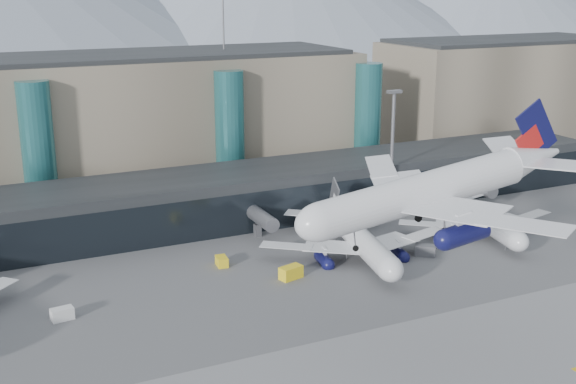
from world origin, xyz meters
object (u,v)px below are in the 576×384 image
object	(u,v)px
veh_a	(62,314)
veh_c	(425,250)
veh_g	(322,232)
veh_h	(291,272)
jet_parked_mid	(356,229)
veh_d	(430,207)
veh_b	(222,261)
jet_parked_right	(477,210)
lightmast_mid	(392,146)
hero_jet	(448,176)

from	to	relation	value
veh_a	veh_c	bearing A→B (deg)	-8.20
veh_c	veh_g	bearing A→B (deg)	164.74
veh_a	veh_h	size ratio (longest dim) A/B	0.82
jet_parked_mid	veh_h	distance (m)	16.72
veh_d	veh_b	bearing A→B (deg)	125.35
veh_b	veh_h	world-z (taller)	veh_h
jet_parked_right	veh_g	size ratio (longest dim) A/B	12.38
veh_a	veh_h	distance (m)	35.65
jet_parked_mid	lightmast_mid	bearing A→B (deg)	-36.23
veh_b	veh_c	distance (m)	35.50
jet_parked_right	veh_g	bearing A→B (deg)	83.54
lightmast_mid	jet_parked_mid	bearing A→B (deg)	-137.43
lightmast_mid	hero_jet	distance (m)	60.42
veh_a	veh_d	xyz separation A→B (m)	(77.40, 19.66, -0.06)
veh_c	veh_g	distance (m)	20.40
veh_c	veh_d	size ratio (longest dim) A/B	1.24
hero_jet	veh_g	distance (m)	52.98
jet_parked_right	veh_a	size ratio (longest dim) A/B	10.80
lightmast_mid	veh_a	xyz separation A→B (m)	(-68.69, -21.66, -13.55)
veh_b	jet_parked_right	bearing A→B (deg)	-87.85
jet_parked_mid	veh_g	bearing A→B (deg)	18.67
veh_a	veh_d	distance (m)	79.86
veh_b	veh_h	bearing A→B (deg)	-134.19
hero_jet	veh_a	size ratio (longest dim) A/B	12.63
veh_c	veh_h	size ratio (longest dim) A/B	0.94
veh_a	veh_c	size ratio (longest dim) A/B	0.88
veh_g	veh_b	bearing A→B (deg)	-128.36
hero_jet	veh_g	world-z (taller)	hero_jet
veh_b	veh_g	world-z (taller)	veh_b
veh_d	veh_g	distance (m)	28.07
veh_c	veh_h	distance (m)	25.66
veh_c	veh_h	bearing A→B (deg)	-141.91
jet_parked_mid	veh_g	world-z (taller)	jet_parked_mid
hero_jet	veh_c	size ratio (longest dim) A/B	11.06
jet_parked_mid	veh_b	xyz separation A→B (m)	(-23.53, 4.13, -3.62)
veh_a	veh_g	world-z (taller)	veh_a
lightmast_mid	veh_d	distance (m)	16.28
veh_g	lightmast_mid	bearing A→B (deg)	54.18
lightmast_mid	veh_h	distance (m)	41.92
veh_a	veh_c	distance (m)	61.30
jet_parked_mid	veh_d	world-z (taller)	jet_parked_mid
jet_parked_right	veh_h	bearing A→B (deg)	110.60
lightmast_mid	jet_parked_right	world-z (taller)	lightmast_mid
hero_jet	jet_parked_right	size ratio (longest dim) A/B	1.17
jet_parked_right	veh_b	world-z (taller)	jet_parked_right
jet_parked_right	veh_c	size ratio (longest dim) A/B	9.46
hero_jet	veh_a	world-z (taller)	hero_jet
jet_parked_mid	veh_b	size ratio (longest dim) A/B	13.00
lightmast_mid	hero_jet	world-z (taller)	hero_jet
jet_parked_mid	veh_a	distance (m)	51.37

